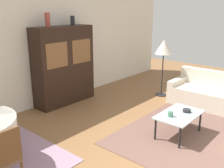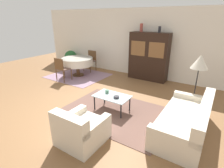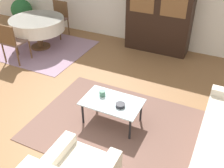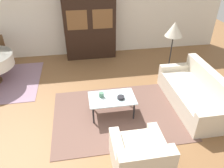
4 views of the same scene
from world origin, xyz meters
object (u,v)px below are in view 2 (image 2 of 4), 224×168
(coffee_table, at_px, (112,97))
(dining_table, at_px, (77,62))
(dining_chair_near, at_px, (62,68))
(cup, at_px, (107,92))
(armchair, at_px, (81,130))
(vase_short, at_px, (160,29))
(potted_plant, at_px, (71,57))
(bowl, at_px, (116,97))
(floor_lamp, at_px, (200,63))
(dining_chair_far, at_px, (91,59))
(couch, at_px, (186,122))
(vase_tall, at_px, (141,28))
(display_cabinet, at_px, (149,57))

(coffee_table, relative_size, dining_table, 0.72)
(dining_chair_near, bearing_deg, cup, -16.96)
(armchair, bearing_deg, dining_table, 133.96)
(vase_short, height_order, potted_plant, vase_short)
(coffee_table, relative_size, bowl, 6.48)
(floor_lamp, height_order, cup, floor_lamp)
(dining_table, distance_m, dining_chair_far, 0.87)
(couch, relative_size, armchair, 2.29)
(dining_chair_near, distance_m, dining_chair_far, 1.73)
(couch, xyz_separation_m, coffee_table, (-1.86, -0.02, 0.10))
(vase_tall, bearing_deg, cup, -82.82)
(vase_short, bearing_deg, vase_tall, 180.00)
(cup, distance_m, potted_plant, 4.88)
(cup, xyz_separation_m, potted_plant, (-4.08, 2.68, -0.03))
(coffee_table, bearing_deg, dining_table, 148.63)
(coffee_table, xyz_separation_m, potted_plant, (-4.28, 2.75, 0.06))
(cup, bearing_deg, coffee_table, -18.72)
(dining_table, relative_size, vase_tall, 4.29)
(display_cabinet, relative_size, potted_plant, 2.36)
(dining_chair_far, height_order, cup, dining_chair_far)
(cup, distance_m, vase_tall, 3.24)
(bowl, bearing_deg, cup, 161.14)
(vase_tall, bearing_deg, vase_short, 0.00)
(couch, xyz_separation_m, dining_chair_near, (-4.72, 0.86, 0.26))
(armchair, distance_m, floor_lamp, 3.36)
(display_cabinet, bearing_deg, armchair, -84.96)
(coffee_table, distance_m, dining_table, 3.36)
(armchair, xyz_separation_m, dining_table, (-3.05, 3.17, 0.32))
(coffee_table, bearing_deg, cup, 161.28)
(dining_table, distance_m, vase_short, 3.49)
(cup, bearing_deg, dining_table, 147.76)
(vase_tall, distance_m, vase_short, 0.71)
(bowl, relative_size, potted_plant, 0.19)
(vase_short, bearing_deg, floor_lamp, -43.11)
(display_cabinet, height_order, vase_short, vase_short)
(armchair, height_order, potted_plant, potted_plant)
(coffee_table, height_order, dining_table, dining_table)
(armchair, relative_size, coffee_table, 0.92)
(dining_table, relative_size, potted_plant, 1.68)
(dining_chair_far, xyz_separation_m, vase_tall, (2.30, 0.30, 1.44))
(dining_chair_far, bearing_deg, cup, 136.27)
(cup, bearing_deg, dining_chair_far, 136.27)
(bowl, bearing_deg, coffee_table, 160.96)
(vase_short, xyz_separation_m, potted_plant, (-4.43, -0.16, -1.50))
(dining_chair_far, height_order, vase_tall, vase_tall)
(couch, height_order, armchair, couch)
(armchair, xyz_separation_m, dining_chair_far, (-3.05, 4.03, 0.25))
(potted_plant, bearing_deg, dining_chair_far, -5.76)
(bowl, distance_m, vase_short, 3.32)
(coffee_table, height_order, vase_short, vase_short)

